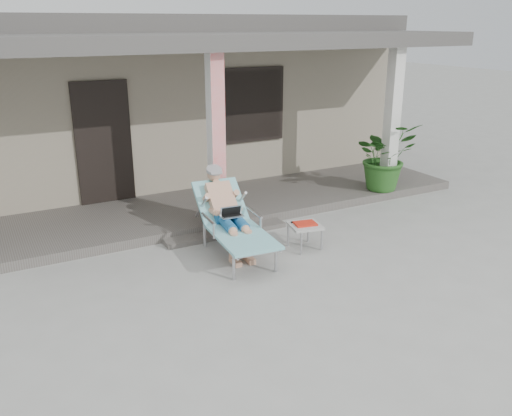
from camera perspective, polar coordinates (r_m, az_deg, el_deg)
ground at (r=7.03m, az=3.35°, el=-7.80°), size 60.00×60.00×0.00m
house at (r=12.37m, az=-12.70°, el=11.58°), size 10.40×5.40×3.30m
porch_deck at (r=9.48m, az=-6.13°, el=-0.14°), size 10.00×2.00×0.15m
porch_overhang at (r=8.92m, az=-6.62°, el=16.45°), size 10.00×2.30×2.85m
porch_step at (r=8.51m, az=-3.16°, el=-2.62°), size 2.00×0.30×0.07m
lounger at (r=7.68m, az=-2.76°, el=0.59°), size 0.84×1.90×1.21m
side_table at (r=7.94m, az=5.18°, el=-1.97°), size 0.52×0.52×0.40m
potted_palm at (r=10.46m, az=13.40°, el=5.33°), size 1.20×1.05×1.28m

